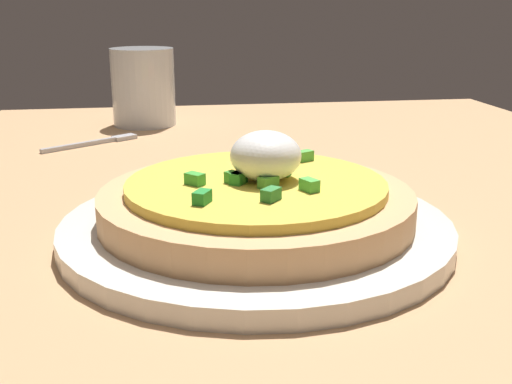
% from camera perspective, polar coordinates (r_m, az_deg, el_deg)
% --- Properties ---
extents(dining_table, '(1.17, 0.77, 0.03)m').
position_cam_1_polar(dining_table, '(0.48, 9.18, -4.59)').
color(dining_table, tan).
rests_on(dining_table, ground).
extents(plate, '(0.27, 0.27, 0.01)m').
position_cam_1_polar(plate, '(0.45, 0.00, -3.29)').
color(plate, silver).
rests_on(plate, dining_table).
extents(pizza, '(0.22, 0.22, 0.06)m').
position_cam_1_polar(pizza, '(0.44, 0.06, -0.58)').
color(pizza, tan).
rests_on(pizza, plate).
extents(cup_near, '(0.08, 0.08, 0.10)m').
position_cam_1_polar(cup_near, '(0.86, -10.13, 8.92)').
color(cup_near, silver).
rests_on(cup_near, dining_table).
extents(fork, '(0.08, 0.10, 0.00)m').
position_cam_1_polar(fork, '(0.76, -14.07, 4.43)').
color(fork, '#B7B7BC').
rests_on(fork, dining_table).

